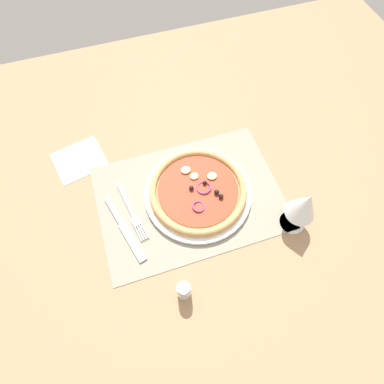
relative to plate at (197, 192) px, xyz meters
The scene contains 9 objects.
ground_plane 3.26cm from the plate, 11.66° to the left, with size 190.00×140.00×2.40cm, color #9E7A56.
placemat 2.53cm from the plate, 11.66° to the left, with size 48.46×34.56×0.40cm, color gray.
plate is the anchor object (origin of this frame).
pizza 1.68cm from the plate, 166.66° to the right, with size 25.89×25.89×2.63cm.
fork 18.00cm from the plate, ahead, with size 4.67×17.98×0.44cm.
knife 21.25cm from the plate, 11.82° to the left, with size 6.87×19.73×0.62cm.
wine_glass 27.39cm from the plate, 142.75° to the left, with size 7.20×7.20×14.90cm.
napkin 35.56cm from the plate, 35.73° to the right, with size 13.54×12.18×0.36cm, color silver.
pepper_shaker 26.37cm from the plate, 65.07° to the left, with size 3.20×3.20×6.70cm.
Camera 1 is at (10.87, 35.78, 73.34)cm, focal length 28.61 mm.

